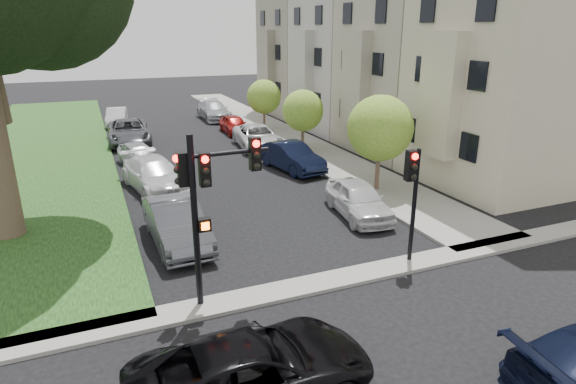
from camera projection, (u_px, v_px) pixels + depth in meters
name	position (u px, v px, depth m)	size (l,w,h in m)	color
ground	(360.00, 318.00, 12.86)	(140.00, 140.00, 0.00)	black
grass_strip	(43.00, 150.00, 30.55)	(8.00, 44.00, 0.12)	black
sidewalk_right	(274.00, 130.00, 36.27)	(3.50, 44.00, 0.12)	gray
sidewalk_cross	(326.00, 282.00, 14.59)	(60.00, 1.00, 0.12)	gray
house_a	(512.00, 38.00, 22.15)	(7.70, 7.55, 15.97)	beige
house_b	(413.00, 36.00, 28.70)	(7.70, 7.55, 15.97)	gray
house_c	(350.00, 34.00, 35.26)	(7.70, 7.55, 15.97)	#AAA6A1
house_d	(307.00, 34.00, 41.81)	(7.70, 7.55, 15.97)	gray
small_tree_a	(380.00, 128.00, 21.95)	(3.03, 3.03, 4.55)	brown
small_tree_b	(303.00, 111.00, 29.61)	(2.56, 2.56, 3.84)	brown
small_tree_c	(264.00, 97.00, 35.78)	(2.53, 2.53, 3.80)	brown
traffic_signal_main	(208.00, 190.00, 12.49)	(2.38, 0.61, 4.88)	black
traffic_signal_secondary	(412.00, 186.00, 15.02)	(0.50, 0.40, 3.86)	black
car_cross_near	(253.00, 370.00, 9.85)	(2.37, 5.13, 1.43)	black
car_parked_0	(358.00, 199.00, 19.67)	(1.71, 4.26, 1.45)	silver
car_parked_1	(291.00, 157.00, 26.07)	(1.61, 4.61, 1.52)	black
car_parked_2	(257.00, 137.00, 30.97)	(2.44, 5.29, 1.47)	silver
car_parked_3	(234.00, 124.00, 35.35)	(1.57, 3.91, 1.33)	maroon
car_parked_4	(214.00, 111.00, 40.69)	(2.14, 5.27, 1.53)	#999BA0
car_parked_5	(176.00, 223.00, 17.08)	(1.67, 4.78, 1.58)	#3F4247
car_parked_6	(155.00, 175.00, 22.85)	(2.13, 5.25, 1.52)	silver
car_parked_7	(138.00, 155.00, 26.71)	(1.62, 4.02, 1.37)	#999BA0
car_parked_8	(129.00, 132.00, 32.16)	(2.64, 5.73, 1.59)	#3F4247
car_parked_9	(117.00, 117.00, 38.27)	(1.45, 4.15, 1.37)	silver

